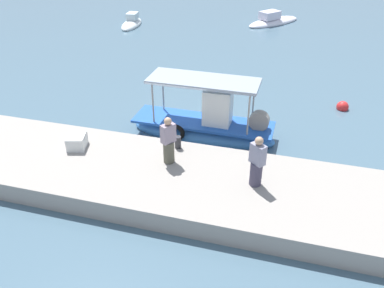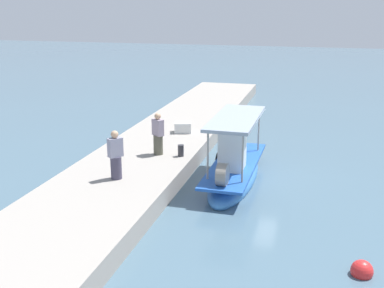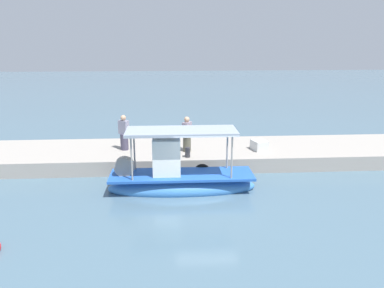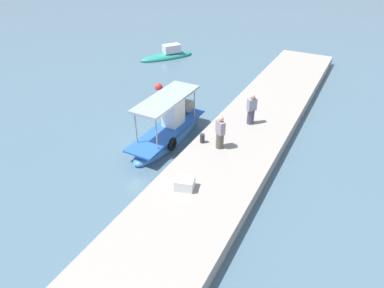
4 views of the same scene
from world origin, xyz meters
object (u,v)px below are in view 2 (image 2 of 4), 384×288
(marker_buoy, at_px, (362,271))
(mooring_bollard, at_px, (181,151))
(fisherman_near_bollard, at_px, (116,157))
(fisherman_by_crate, at_px, (158,136))
(main_fishing_boat, at_px, (234,170))
(cargo_crate, at_px, (183,127))

(marker_buoy, bearing_deg, mooring_bollard, -133.05)
(fisherman_near_bollard, relative_size, marker_buoy, 3.06)
(fisherman_near_bollard, bearing_deg, fisherman_by_crate, 170.80)
(mooring_bollard, distance_m, marker_buoy, 9.09)
(fisherman_near_bollard, bearing_deg, marker_buoy, 68.86)
(main_fishing_boat, distance_m, fisherman_near_bollard, 4.65)
(fisherman_near_bollard, distance_m, mooring_bollard, 3.43)
(cargo_crate, bearing_deg, fisherman_by_crate, -0.08)
(main_fishing_boat, relative_size, cargo_crate, 7.74)
(cargo_crate, bearing_deg, marker_buoy, 37.77)
(mooring_bollard, xyz_separation_m, marker_buoy, (6.18, 6.61, -0.82))
(mooring_bollard, bearing_deg, cargo_crate, -165.05)
(main_fishing_boat, xyz_separation_m, marker_buoy, (5.70, 4.34, -0.38))
(main_fishing_boat, relative_size, fisherman_by_crate, 3.52)
(fisherman_near_bollard, height_order, mooring_bollard, fisherman_near_bollard)
(mooring_bollard, xyz_separation_m, cargo_crate, (-3.60, -0.96, 0.01))
(fisherman_by_crate, bearing_deg, mooring_bollard, 88.78)
(main_fishing_boat, distance_m, mooring_bollard, 2.37)
(mooring_bollard, bearing_deg, marker_buoy, 46.95)
(fisherman_by_crate, height_order, cargo_crate, fisherman_by_crate)
(main_fishing_boat, xyz_separation_m, fisherman_by_crate, (-0.49, -3.24, 0.99))
(fisherman_near_bollard, bearing_deg, mooring_bollard, 154.39)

